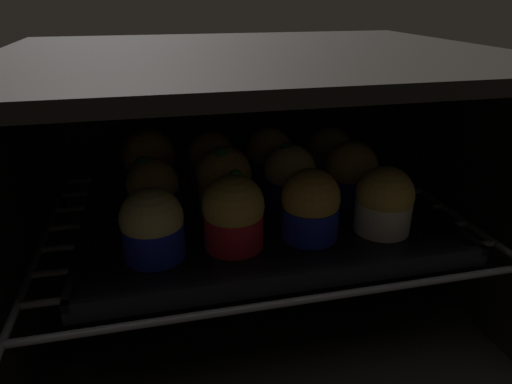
% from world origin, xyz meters
% --- Properties ---
extents(oven_cavity, '(0.59, 0.47, 0.37)m').
position_xyz_m(oven_cavity, '(0.00, 0.26, 0.17)').
color(oven_cavity, black).
rests_on(oven_cavity, ground).
extents(oven_rack, '(0.55, 0.42, 0.01)m').
position_xyz_m(oven_rack, '(0.00, 0.22, 0.14)').
color(oven_rack, '#4C494C').
rests_on(oven_rack, oven_cavity).
extents(baking_tray, '(0.44, 0.35, 0.02)m').
position_xyz_m(baking_tray, '(0.00, 0.21, 0.15)').
color(baking_tray, black).
rests_on(baking_tray, oven_rack).
extents(muffin_row0_col0, '(0.07, 0.07, 0.08)m').
position_xyz_m(muffin_row0_col0, '(-0.13, 0.12, 0.19)').
color(muffin_row0_col0, '#1928B7').
rests_on(muffin_row0_col0, baking_tray).
extents(muffin_row0_col1, '(0.07, 0.07, 0.09)m').
position_xyz_m(muffin_row0_col1, '(-0.05, 0.12, 0.19)').
color(muffin_row0_col1, red).
rests_on(muffin_row0_col1, baking_tray).
extents(muffin_row0_col2, '(0.07, 0.07, 0.08)m').
position_xyz_m(muffin_row0_col2, '(0.04, 0.13, 0.19)').
color(muffin_row0_col2, '#1928B7').
rests_on(muffin_row0_col2, baking_tray).
extents(muffin_row0_col3, '(0.07, 0.07, 0.08)m').
position_xyz_m(muffin_row0_col3, '(0.13, 0.12, 0.19)').
color(muffin_row0_col3, silver).
rests_on(muffin_row0_col3, baking_tray).
extents(muffin_row1_col0, '(0.07, 0.07, 0.08)m').
position_xyz_m(muffin_row1_col0, '(-0.13, 0.22, 0.19)').
color(muffin_row1_col0, '#1928B7').
rests_on(muffin_row1_col0, baking_tray).
extents(muffin_row1_col1, '(0.07, 0.07, 0.09)m').
position_xyz_m(muffin_row1_col1, '(-0.04, 0.21, 0.19)').
color(muffin_row1_col1, silver).
rests_on(muffin_row1_col1, baking_tray).
extents(muffin_row1_col2, '(0.07, 0.07, 0.09)m').
position_xyz_m(muffin_row1_col2, '(0.05, 0.22, 0.19)').
color(muffin_row1_col2, '#1928B7').
rests_on(muffin_row1_col2, baking_tray).
extents(muffin_row1_col3, '(0.07, 0.07, 0.08)m').
position_xyz_m(muffin_row1_col3, '(0.13, 0.21, 0.19)').
color(muffin_row1_col3, '#1928B7').
rests_on(muffin_row1_col3, baking_tray).
extents(muffin_row2_col0, '(0.07, 0.07, 0.09)m').
position_xyz_m(muffin_row2_col0, '(-0.13, 0.31, 0.20)').
color(muffin_row2_col0, '#1928B7').
rests_on(muffin_row2_col0, baking_tray).
extents(muffin_row2_col1, '(0.07, 0.07, 0.08)m').
position_xyz_m(muffin_row2_col1, '(-0.05, 0.30, 0.19)').
color(muffin_row2_col1, red).
rests_on(muffin_row2_col1, baking_tray).
extents(muffin_row2_col2, '(0.07, 0.07, 0.08)m').
position_xyz_m(muffin_row2_col2, '(0.04, 0.30, 0.19)').
color(muffin_row2_col2, '#1928B7').
rests_on(muffin_row2_col2, baking_tray).
extents(muffin_row2_col3, '(0.07, 0.07, 0.08)m').
position_xyz_m(muffin_row2_col3, '(0.14, 0.30, 0.19)').
color(muffin_row2_col3, silver).
rests_on(muffin_row2_col3, baking_tray).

